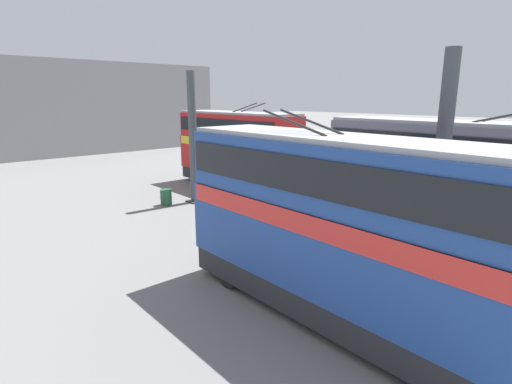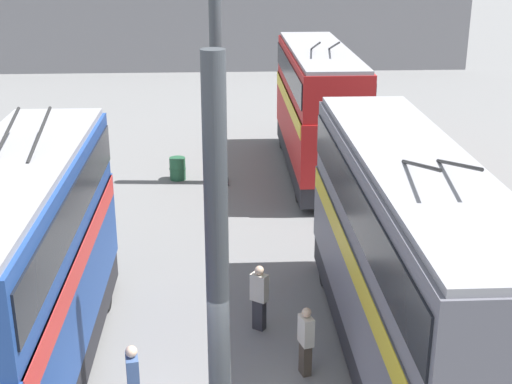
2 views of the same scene
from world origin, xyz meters
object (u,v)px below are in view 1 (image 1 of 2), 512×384
bus_right_near (333,218)px  person_aisle_midway (370,229)px  bus_left_far (236,146)px  person_by_left_row (429,237)px  oil_drum (166,197)px  bus_left_near (461,178)px  person_by_right_row (423,277)px

bus_right_near → person_aisle_midway: 5.82m
bus_left_far → bus_right_near: size_ratio=1.04×
person_by_left_row → oil_drum: size_ratio=1.84×
bus_right_near → person_aisle_midway: bus_right_near is taller
bus_left_near → bus_left_far: (14.37, 0.00, 0.01)m
bus_left_near → bus_right_near: 8.17m
person_by_left_row → bus_left_far: bearing=65.2°
bus_right_near → person_aisle_midway: bearing=-68.3°
bus_left_far → person_by_left_row: 14.61m
person_aisle_midway → person_by_left_row: bearing=-119.5°
person_by_left_row → oil_drum: bearing=88.3°
oil_drum → person_by_left_row: bearing=-165.4°
bus_right_near → person_by_left_row: bearing=-89.6°
person_aisle_midway → person_by_right_row: bearing=178.1°
bus_left_far → bus_right_near: bearing=150.4°
person_by_left_row → oil_drum: person_by_left_row is taller
person_by_right_row → oil_drum: size_ratio=1.98×
bus_right_near → person_by_right_row: bearing=-122.5°
person_by_right_row → person_by_left_row: size_ratio=1.08×
person_aisle_midway → bus_left_far: bearing=21.6°
bus_right_near → bus_left_near: bearing=-90.2°
person_by_left_row → person_by_right_row: bearing=-173.2°
bus_left_far → oil_drum: 6.24m
person_by_left_row → oil_drum: (13.67, 3.55, -0.43)m
person_by_left_row → person_aisle_midway: bearing=98.7°
bus_left_near → person_by_right_row: bearing=104.4°
bus_right_near → person_by_right_row: bus_right_near is taller
person_aisle_midway → oil_drum: (11.68, 2.63, -0.47)m
person_by_right_row → oil_drum: person_by_right_row is taller
person_by_right_row → bus_left_near: bearing=-175.7°
bus_right_near → person_by_left_row: 6.34m
bus_left_near → oil_drum: (13.73, 5.70, -2.45)m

